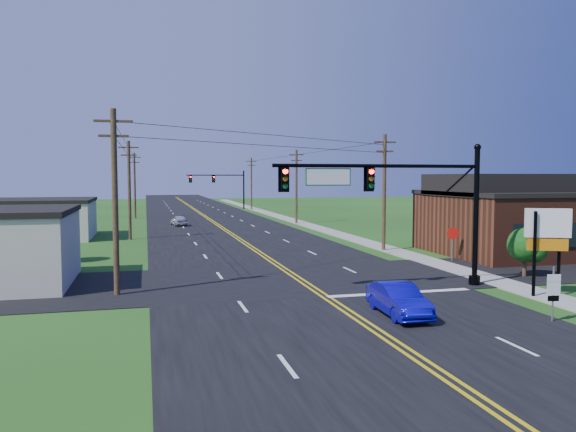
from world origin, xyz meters
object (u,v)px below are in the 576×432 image
object	(u,v)px
blue_car	(398,300)
stop_sign	(453,237)
signal_mast_main	(398,197)
route_sign	(553,290)
signal_mast_far	(219,183)

from	to	relation	value
blue_car	stop_sign	bearing A→B (deg)	53.93
signal_mast_main	stop_sign	size ratio (longest dim) A/B	4.83
route_sign	stop_sign	distance (m)	15.99
blue_car	signal_mast_far	bearing A→B (deg)	90.17
signal_mast_main	signal_mast_far	world-z (taller)	same
signal_mast_far	route_sign	bearing A→B (deg)	-87.79
blue_car	route_sign	bearing A→B (deg)	-21.31
signal_mast_main	blue_car	size ratio (longest dim) A/B	2.80
signal_mast_far	stop_sign	distance (m)	64.70
signal_mast_far	stop_sign	bearing A→B (deg)	-83.19
route_sign	stop_sign	xyz separation A→B (m)	(4.60, 15.31, 0.39)
stop_sign	route_sign	bearing A→B (deg)	-87.87
signal_mast_far	route_sign	distance (m)	79.62
blue_car	route_sign	size ratio (longest dim) A/B	1.82
signal_mast_far	route_sign	size ratio (longest dim) A/B	4.94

